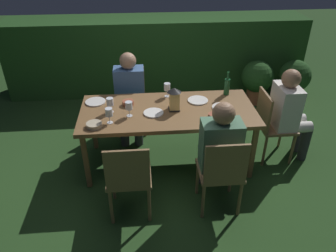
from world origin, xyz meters
The scene contains 25 objects.
ground_plane centered at (0.00, 0.00, 0.00)m, with size 16.00×16.00×0.00m, color #26471E.
dining_table centered at (0.00, 0.00, 0.67)m, with size 1.95×0.88×0.72m.
chair_side_left_a centered at (-0.44, -0.83, 0.49)m, with size 0.42×0.40×0.87m.
chair_side_left_b centered at (0.44, -0.83, 0.49)m, with size 0.42×0.40×0.87m.
person_in_green centered at (0.44, -0.64, 0.64)m, with size 0.38×0.47×1.15m.
chair_side_right_a centered at (-0.44, 0.83, 0.49)m, with size 0.42×0.40×0.87m.
person_in_blue centered at (-0.44, 0.64, 0.64)m, with size 0.38×0.47×1.15m.
chair_head_far centered at (1.23, 0.00, 0.49)m, with size 0.40×0.42×0.87m.
person_in_cream centered at (1.42, 0.00, 0.64)m, with size 0.48×0.38×1.15m.
lantern_centerpiece centered at (0.07, -0.01, 0.87)m, with size 0.15×0.15×0.27m.
green_bottle_on_table centered at (0.74, 0.32, 0.83)m, with size 0.07×0.07×0.29m.
wine_glass_a centered at (-0.43, -0.11, 0.84)m, with size 0.08×0.08×0.17m.
wine_glass_b centered at (-0.63, -0.23, 0.84)m, with size 0.08×0.08×0.17m.
wine_glass_c centered at (-0.63, 0.00, 0.84)m, with size 0.08×0.08×0.17m.
wine_glass_d centered at (0.02, 0.33, 0.84)m, with size 0.08×0.08×0.17m.
plate_a centered at (-0.83, 0.24, 0.73)m, with size 0.23×0.23×0.01m, color silver.
plate_b centered at (0.61, -0.02, 0.73)m, with size 0.23×0.23×0.01m, color white.
plate_c centered at (-0.17, -0.08, 0.73)m, with size 0.22×0.22×0.01m, color white.
plate_d centered at (0.37, 0.18, 0.73)m, with size 0.24×0.24×0.01m, color white.
bowl_olives centered at (-0.78, -0.30, 0.75)m, with size 0.16×0.16×0.04m.
bowl_bread centered at (0.47, -0.24, 0.75)m, with size 0.12×0.12×0.05m.
bowl_salad centered at (-0.45, 0.15, 0.75)m, with size 0.13×0.13×0.05m.
hedge_backdrop centered at (0.00, 2.15, 0.61)m, with size 4.86×0.72×1.21m, color #234C1E.
potted_plant_by_hedge centered at (1.54, 1.44, 0.41)m, with size 0.50×0.50×0.70m.
potted_plant_corner centered at (2.15, 1.44, 0.38)m, with size 0.50×0.50×0.69m.
Camera 1 is at (-0.28, -3.19, 2.48)m, focal length 34.99 mm.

